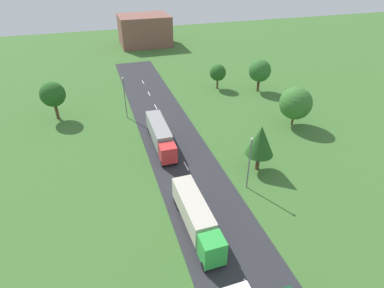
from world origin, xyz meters
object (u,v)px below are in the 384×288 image
object	(u,v)px
tree_maple	(260,141)
tree_lime	(296,103)
tree_birch	(260,71)
distant_building	(145,30)
truck_third	(160,134)
lamppost_third	(125,96)
truck_second	(196,216)
lamppost_second	(249,161)
tree_elm	(218,73)
tree_ash	(53,95)

from	to	relation	value
tree_maple	tree_lime	world-z (taller)	tree_lime
tree_birch	tree_lime	world-z (taller)	tree_lime
tree_lime	distant_building	distance (m)	66.82
truck_third	lamppost_third	xyz separation A→B (m)	(-3.96, 12.05, 2.42)
truck_second	tree_maple	xyz separation A→B (m)	(12.40, 8.78, 2.77)
truck_third	tree_birch	bearing A→B (deg)	32.11
tree_lime	lamppost_second	bearing A→B (deg)	-138.83
truck_third	tree_maple	size ratio (longest dim) A/B	1.76
lamppost_second	tree_birch	distance (m)	35.53
tree_lime	tree_elm	bearing A→B (deg)	107.48
distant_building	lamppost_second	bearing A→B (deg)	-90.40
distant_building	tree_elm	bearing A→B (deg)	-78.67
tree_maple	tree_ash	bearing A→B (deg)	137.65
tree_elm	truck_third	bearing A→B (deg)	-131.10
truck_second	tree_birch	bearing A→B (deg)	53.57
tree_maple	tree_elm	size ratio (longest dim) A/B	1.27
truck_third	tree_maple	xyz separation A→B (m)	(12.22, -10.74, 2.76)
truck_second	tree_ash	distance (m)	38.89
truck_third	tree_birch	xyz separation A→B (m)	(26.49, 16.62, 2.62)
lamppost_third	tree_birch	distance (m)	30.80
tree_maple	truck_third	bearing A→B (deg)	138.68
tree_ash	tree_lime	distance (m)	44.42
truck_second	distant_building	size ratio (longest dim) A/B	0.73
tree_lime	tree_maple	bearing A→B (deg)	-140.18
lamppost_second	tree_maple	bearing A→B (deg)	45.76
tree_elm	tree_ash	bearing A→B (deg)	-171.42
tree_elm	distant_building	world-z (taller)	distant_building
lamppost_third	distant_building	world-z (taller)	distant_building
truck_second	tree_ash	xyz separation A→B (m)	(-16.49, 35.11, 2.85)
tree_ash	tree_birch	bearing A→B (deg)	1.37
truck_second	truck_third	world-z (taller)	truck_third
truck_third	lamppost_third	size ratio (longest dim) A/B	1.54
truck_second	tree_maple	distance (m)	15.44
tree_birch	tree_ash	xyz separation A→B (m)	(-43.16, -1.03, 0.22)
truck_second	tree_lime	size ratio (longest dim) A/B	1.62
lamppost_third	tree_maple	distance (m)	27.95
truck_second	tree_lime	world-z (taller)	tree_lime
tree_birch	tree_elm	distance (m)	9.37
tree_birch	tree_lime	distance (m)	16.93
tree_birch	tree_ash	world-z (taller)	tree_ash
truck_second	distant_building	bearing A→B (deg)	83.52
lamppost_second	tree_lime	size ratio (longest dim) A/B	1.08
truck_third	tree_ash	world-z (taller)	tree_ash
lamppost_second	truck_third	bearing A→B (deg)	121.86
lamppost_third	tree_ash	distance (m)	13.20
tree_ash	tree_lime	xyz separation A→B (m)	(41.50, -15.81, -0.58)
truck_second	lamppost_third	size ratio (longest dim) A/B	1.45
tree_birch	truck_third	bearing A→B (deg)	-147.89
truck_second	lamppost_second	bearing A→B (deg)	30.46
tree_maple	tree_ash	distance (m)	39.09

